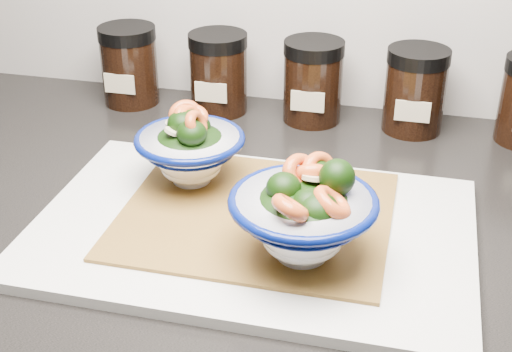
% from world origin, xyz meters
% --- Properties ---
extents(countertop, '(3.50, 0.60, 0.04)m').
position_xyz_m(countertop, '(0.00, 1.45, 0.88)').
color(countertop, black).
rests_on(countertop, cabinet).
extents(cutting_board, '(0.45, 0.30, 0.01)m').
position_xyz_m(cutting_board, '(-0.03, 1.39, 0.91)').
color(cutting_board, beige).
rests_on(cutting_board, countertop).
extents(bamboo_mat, '(0.28, 0.24, 0.00)m').
position_xyz_m(bamboo_mat, '(-0.04, 1.41, 0.91)').
color(bamboo_mat, olive).
rests_on(bamboo_mat, cutting_board).
extents(bowl_left, '(0.12, 0.12, 0.10)m').
position_xyz_m(bowl_left, '(-0.12, 1.46, 0.96)').
color(bowl_left, white).
rests_on(bowl_left, bamboo_mat).
extents(bowl_right, '(0.14, 0.14, 0.10)m').
position_xyz_m(bowl_right, '(0.03, 1.34, 0.96)').
color(bowl_right, white).
rests_on(bowl_right, bamboo_mat).
extents(spice_jar_a, '(0.08, 0.08, 0.11)m').
position_xyz_m(spice_jar_a, '(-0.29, 1.69, 0.96)').
color(spice_jar_a, black).
rests_on(spice_jar_a, countertop).
extents(spice_jar_b, '(0.08, 0.08, 0.11)m').
position_xyz_m(spice_jar_b, '(-0.16, 1.69, 0.96)').
color(spice_jar_b, black).
rests_on(spice_jar_b, countertop).
extents(spice_jar_c, '(0.08, 0.08, 0.11)m').
position_xyz_m(spice_jar_c, '(-0.02, 1.69, 0.96)').
color(spice_jar_c, black).
rests_on(spice_jar_c, countertop).
extents(spice_jar_d, '(0.08, 0.08, 0.11)m').
position_xyz_m(spice_jar_d, '(0.11, 1.69, 0.96)').
color(spice_jar_d, black).
rests_on(spice_jar_d, countertop).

